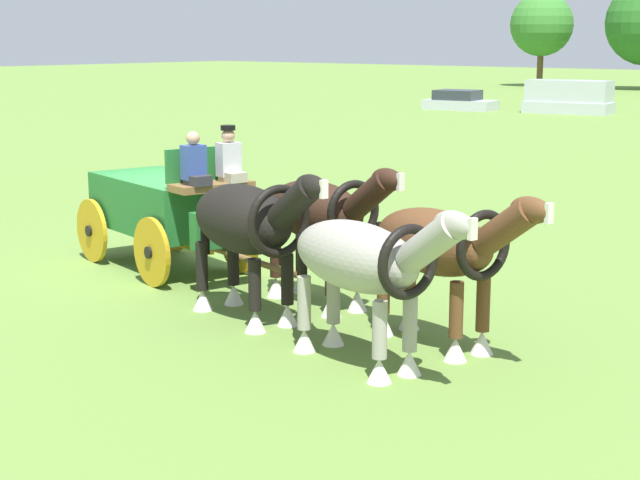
% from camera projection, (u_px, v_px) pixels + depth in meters
% --- Properties ---
extents(ground_plane, '(220.00, 220.00, 0.00)m').
position_uv_depth(ground_plane, '(165.00, 267.00, 18.08)').
color(ground_plane, olive).
extents(show_wagon, '(5.86, 2.52, 2.63)m').
position_uv_depth(show_wagon, '(168.00, 206.00, 17.71)').
color(show_wagon, '#236B2D').
rests_on(show_wagon, ground).
extents(draft_horse_rear_near, '(3.05, 1.35, 2.27)m').
position_uv_depth(draft_horse_rear_near, '(321.00, 216.00, 15.19)').
color(draft_horse_rear_near, '#331E14').
rests_on(draft_horse_rear_near, ground).
extents(draft_horse_rear_off, '(3.07, 1.45, 2.29)m').
position_uv_depth(draft_horse_rear_off, '(248.00, 224.00, 14.44)').
color(draft_horse_rear_off, black).
rests_on(draft_horse_rear_off, ground).
extents(draft_horse_lead_near, '(3.03, 1.32, 2.21)m').
position_uv_depth(draft_horse_lead_near, '(441.00, 248.00, 13.15)').
color(draft_horse_lead_near, brown).
rests_on(draft_horse_lead_near, ground).
extents(draft_horse_lead_off, '(3.17, 1.35, 2.18)m').
position_uv_depth(draft_horse_lead_off, '(363.00, 263.00, 12.40)').
color(draft_horse_lead_off, '#9E998E').
rests_on(draft_horse_lead_off, ground).
extents(parked_vehicle_a, '(4.16, 2.51, 1.10)m').
position_uv_depth(parked_vehicle_a, '(459.00, 101.00, 56.60)').
color(parked_vehicle_a, silver).
rests_on(parked_vehicle_a, ground).
extents(parked_vehicle_b, '(4.79, 2.58, 1.75)m').
position_uv_depth(parked_vehicle_b, '(569.00, 97.00, 53.94)').
color(parked_vehicle_b, silver).
rests_on(parked_vehicle_b, ground).
extents(tree_a, '(5.12, 5.12, 7.54)m').
position_uv_depth(tree_a, '(542.00, 25.00, 82.52)').
color(tree_a, brown).
rests_on(tree_a, ground).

